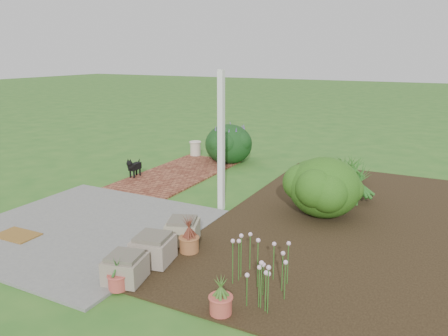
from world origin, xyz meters
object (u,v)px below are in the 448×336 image
at_px(cream_ceramic_urn, 195,149).
at_px(evergreen_shrub, 324,186).
at_px(black_dog, 134,166).
at_px(stone_trough_near, 125,269).

distance_m(cream_ceramic_urn, evergreen_shrub, 5.18).
height_order(black_dog, evergreen_shrub, evergreen_shrub).
height_order(stone_trough_near, evergreen_shrub, evergreen_shrub).
height_order(stone_trough_near, cream_ceramic_urn, cream_ceramic_urn).
xyz_separation_m(stone_trough_near, cream_ceramic_urn, (-2.76, 6.27, 0.04)).
bearing_deg(stone_trough_near, evergreen_shrub, 65.57).
height_order(stone_trough_near, black_dog, black_dog).
bearing_deg(black_dog, cream_ceramic_urn, 84.26).
relative_size(stone_trough_near, evergreen_shrub, 0.37).
bearing_deg(evergreen_shrub, cream_ceramic_urn, 146.61).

